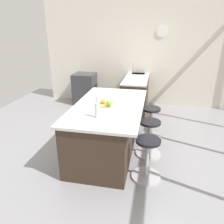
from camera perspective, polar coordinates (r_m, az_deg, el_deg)
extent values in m
plane|color=gray|center=(4.01, 2.62, -10.36)|extent=(7.34, 7.34, 0.00)
cube|color=silver|center=(6.24, 7.11, 15.33)|extent=(0.12, 5.33, 2.92)
cylinder|color=white|center=(6.12, 13.00, 19.97)|extent=(0.03, 0.28, 0.28)
cube|color=#38281E|center=(6.09, 6.57, 5.39)|extent=(2.33, 0.60, 0.87)
cube|color=silver|center=(5.99, 6.76, 9.54)|extent=(2.33, 0.60, 0.03)
cube|color=#38383D|center=(6.28, 6.99, 9.68)|extent=(0.44, 0.36, 0.12)
cylinder|color=#B7B7BC|center=(6.25, 5.67, 11.55)|extent=(0.02, 0.02, 0.28)
cube|color=#38383D|center=(6.40, -7.12, 6.14)|extent=(0.60, 0.60, 0.87)
cube|color=black|center=(6.32, -4.47, 5.64)|extent=(0.44, 0.01, 0.32)
cube|color=#38281E|center=(3.86, -1.46, -4.46)|extent=(1.99, 0.95, 0.85)
cube|color=silver|center=(3.68, -0.76, 1.70)|extent=(2.05, 1.15, 0.04)
cylinder|color=#B7B7BC|center=(4.54, 9.83, -6.37)|extent=(0.44, 0.44, 0.03)
cylinder|color=#B7B7BC|center=(4.41, 10.07, -2.98)|extent=(0.05, 0.05, 0.58)
cylinder|color=black|center=(4.30, 10.33, 0.80)|extent=(0.36, 0.36, 0.04)
cylinder|color=#B7B7BC|center=(3.98, 9.43, -10.66)|extent=(0.44, 0.44, 0.03)
cylinder|color=#B7B7BC|center=(3.83, 9.70, -6.92)|extent=(0.05, 0.05, 0.58)
cylinder|color=black|center=(3.70, 9.99, -2.68)|extent=(0.36, 0.36, 0.04)
cylinder|color=#B7B7BC|center=(3.45, 8.89, -16.32)|extent=(0.44, 0.44, 0.03)
cylinder|color=#B7B7BC|center=(3.28, 9.19, -12.23)|extent=(0.05, 0.05, 0.58)
cylinder|color=black|center=(3.12, 9.53, -7.47)|extent=(0.36, 0.36, 0.04)
cube|color=tan|center=(3.67, -1.56, 2.16)|extent=(0.36, 0.24, 0.02)
sphere|color=gold|center=(3.65, -2.22, 2.91)|extent=(0.09, 0.09, 0.09)
sphere|color=#609E2D|center=(3.52, -0.84, 2.20)|extent=(0.09, 0.09, 0.09)
cylinder|color=silver|center=(3.11, -3.99, 0.43)|extent=(0.06, 0.06, 0.22)
cylinder|color=silver|center=(3.06, -4.06, 3.05)|extent=(0.03, 0.03, 0.08)
cylinder|color=#B7B7BC|center=(3.05, -4.08, 3.85)|extent=(0.03, 0.03, 0.02)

